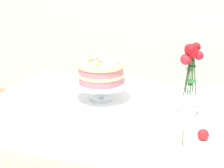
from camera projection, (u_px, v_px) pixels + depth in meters
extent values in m
cube|color=white|center=(121.00, 113.00, 1.66)|extent=(1.40, 1.00, 0.03)
cylinder|color=brown|center=(52.00, 129.00, 2.32)|extent=(0.06, 0.06, 0.71)
cube|color=white|center=(101.00, 100.00, 1.79)|extent=(0.33, 0.33, 0.00)
cylinder|color=silver|center=(101.00, 99.00, 1.78)|extent=(0.11, 0.11, 0.01)
cylinder|color=silver|center=(101.00, 91.00, 1.77)|extent=(0.03, 0.03, 0.07)
cylinder|color=silver|center=(101.00, 83.00, 1.76)|extent=(0.29, 0.29, 0.01)
cylinder|color=#CC7A84|center=(101.00, 79.00, 1.75)|extent=(0.23, 0.23, 0.04)
cylinder|color=beige|center=(101.00, 74.00, 1.74)|extent=(0.24, 0.24, 0.02)
cylinder|color=#CC7A84|center=(101.00, 69.00, 1.73)|extent=(0.23, 0.23, 0.04)
cylinder|color=beige|center=(101.00, 64.00, 1.72)|extent=(0.24, 0.24, 0.02)
ellipsoid|color=#E56B51|center=(90.00, 60.00, 1.75)|extent=(0.03, 0.03, 0.01)
ellipsoid|color=yellow|center=(119.00, 63.00, 1.69)|extent=(0.03, 0.03, 0.01)
ellipsoid|color=#E56B51|center=(93.00, 59.00, 1.76)|extent=(0.02, 0.03, 0.01)
ellipsoid|color=#E56B51|center=(97.00, 58.00, 1.79)|extent=(0.03, 0.02, 0.01)
ellipsoid|color=yellow|center=(100.00, 61.00, 1.73)|extent=(0.04, 0.03, 0.01)
ellipsoid|color=#E56B51|center=(100.00, 62.00, 1.72)|extent=(0.04, 0.03, 0.01)
ellipsoid|color=yellow|center=(97.00, 64.00, 1.68)|extent=(0.04, 0.04, 0.00)
ellipsoid|color=yellow|center=(90.00, 62.00, 1.73)|extent=(0.03, 0.03, 0.00)
ellipsoid|color=pink|center=(98.00, 67.00, 1.63)|extent=(0.04, 0.03, 0.01)
cylinder|color=silver|center=(188.00, 108.00, 1.59)|extent=(0.08, 0.08, 0.07)
cone|color=silver|center=(189.00, 96.00, 1.57)|extent=(0.11, 0.11, 0.06)
cylinder|color=#2D6028|center=(195.00, 75.00, 1.53)|extent=(0.03, 0.01, 0.19)
sphere|color=red|center=(199.00, 56.00, 1.49)|extent=(0.04, 0.04, 0.04)
ellipsoid|color=#236B2D|center=(192.00, 81.00, 1.53)|extent=(0.05, 0.03, 0.01)
cylinder|color=#2D6028|center=(193.00, 71.00, 1.55)|extent=(0.01, 0.03, 0.22)
sphere|color=red|center=(196.00, 47.00, 1.52)|extent=(0.04, 0.04, 0.04)
ellipsoid|color=#236B2D|center=(193.00, 66.00, 1.53)|extent=(0.04, 0.05, 0.01)
cylinder|color=#2D6028|center=(188.00, 71.00, 1.56)|extent=(0.02, 0.03, 0.21)
sphere|color=red|center=(189.00, 48.00, 1.54)|extent=(0.04, 0.04, 0.04)
cylinder|color=#2D6028|center=(188.00, 76.00, 1.55)|extent=(0.02, 0.01, 0.17)
sphere|color=red|center=(188.00, 58.00, 1.53)|extent=(0.04, 0.04, 0.04)
ellipsoid|color=#236B2D|center=(189.00, 69.00, 1.55)|extent=(0.05, 0.04, 0.02)
cylinder|color=#2D6028|center=(187.00, 77.00, 1.54)|extent=(0.02, 0.02, 0.17)
sphere|color=#BA2531|center=(186.00, 59.00, 1.50)|extent=(0.05, 0.05, 0.05)
cylinder|color=#2D6028|center=(189.00, 73.00, 1.53)|extent=(0.01, 0.02, 0.21)
sphere|color=red|center=(191.00, 50.00, 1.49)|extent=(0.05, 0.05, 0.05)
ellipsoid|color=#236B2D|center=(192.00, 67.00, 1.52)|extent=(0.03, 0.05, 0.01)
cylinder|color=#2D6028|center=(191.00, 74.00, 1.53)|extent=(0.01, 0.02, 0.20)
sphere|color=red|center=(193.00, 53.00, 1.49)|extent=(0.05, 0.05, 0.05)
ellipsoid|color=#236B2D|center=(190.00, 85.00, 1.55)|extent=(0.04, 0.05, 0.01)
cylinder|color=#2D6028|center=(183.00, 137.00, 1.39)|extent=(0.02, 0.14, 0.01)
sphere|color=red|center=(203.00, 135.00, 1.37)|extent=(0.05, 0.05, 0.05)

